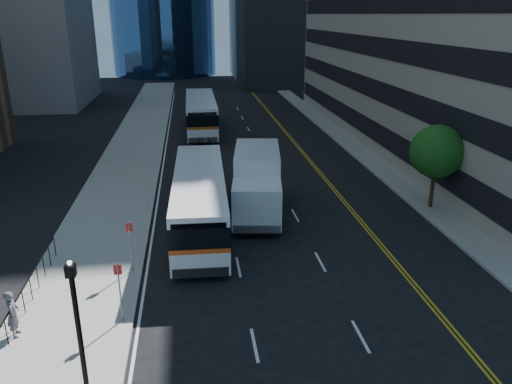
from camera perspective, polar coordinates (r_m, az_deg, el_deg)
ground at (r=22.86m, az=7.40°, el=-10.30°), size 160.00×160.00×0.00m
sidewalk_west at (r=45.78m, az=-13.67°, el=4.84°), size 5.00×90.00×0.15m
sidewalk_east at (r=47.73m, az=10.37°, el=5.67°), size 2.00×90.00×0.15m
street_tree at (r=31.64m, az=19.97°, el=4.36°), size 3.20×3.20×5.10m
lamp_post at (r=16.07m, az=-19.67°, el=-14.12°), size 0.28×0.28×4.56m
bus_front at (r=27.63m, az=-6.45°, el=-0.80°), size 3.03×12.52×3.21m
bus_rear at (r=51.74m, az=-6.32°, el=8.97°), size 2.96×13.22×3.41m
box_truck at (r=29.64m, az=0.12°, el=1.16°), size 3.67×8.01×3.70m
pedestrian at (r=20.69m, az=-26.01°, el=-12.39°), size 0.53×0.72×1.83m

